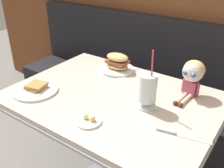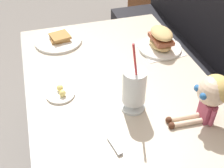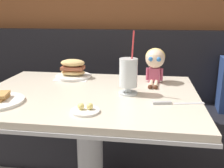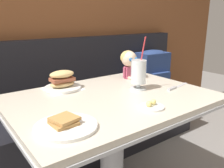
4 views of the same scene
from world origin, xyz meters
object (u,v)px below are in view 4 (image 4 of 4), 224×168
seated_doll (129,60)px  backpack (153,70)px  toast_plate (66,125)px  butter_knife (175,88)px  sandwich_plate (62,82)px  milkshake_glass (139,73)px  butter_saucer (152,106)px

seated_doll → backpack: size_ratio=0.55×
toast_plate → butter_knife: (0.78, 0.09, -0.01)m
sandwich_plate → butter_knife: size_ratio=0.94×
toast_plate → sandwich_plate: sandwich_plate is taller
milkshake_glass → butter_knife: bearing=-31.0°
butter_saucer → backpack: (0.91, 0.86, -0.09)m
milkshake_glass → butter_knife: (0.20, -0.12, -0.10)m
backpack → butter_saucer: bearing=-136.5°
butter_saucer → seated_doll: 0.59m
milkshake_glass → sandwich_plate: milkshake_glass is taller
milkshake_glass → sandwich_plate: size_ratio=1.43×
butter_knife → toast_plate: bearing=-173.2°
milkshake_glass → sandwich_plate: (-0.36, 0.28, -0.05)m
butter_saucer → butter_knife: bearing=22.5°
butter_knife → seated_doll: bearing=99.9°
seated_doll → milkshake_glass: bearing=-118.8°
butter_knife → milkshake_glass: bearing=149.0°
butter_knife → sandwich_plate: bearing=144.8°
toast_plate → milkshake_glass: size_ratio=0.79×
toast_plate → seated_doll: size_ratio=1.13×
toast_plate → butter_saucer: bearing=-6.9°
butter_knife → seated_doll: seated_doll is taller
toast_plate → seated_doll: (0.72, 0.45, 0.12)m
backpack → toast_plate: bearing=-148.8°
milkshake_glass → butter_knife: 0.25m
toast_plate → milkshake_glass: 0.63m
sandwich_plate → backpack: size_ratio=0.54×
milkshake_glass → butter_saucer: bearing=-120.5°
toast_plate → backpack: bearing=31.2°
sandwich_plate → butter_saucer: sandwich_plate is taller
toast_plate → butter_saucer: toast_plate is taller
butter_knife → backpack: size_ratio=0.58×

